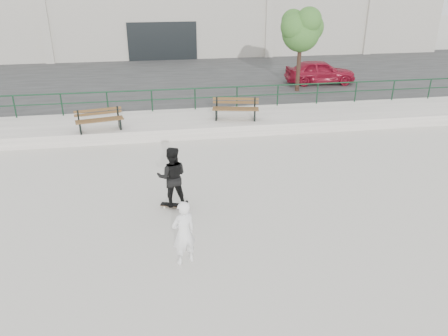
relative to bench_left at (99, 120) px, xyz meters
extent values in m
plane|color=beige|center=(3.15, -8.47, -0.93)|extent=(120.00, 120.00, 0.00)
cube|color=#BDB5AC|center=(3.15, 1.03, -0.68)|extent=(30.00, 3.00, 0.50)
cube|color=#303030|center=(3.15, 9.53, -0.68)|extent=(60.00, 14.00, 0.50)
cylinder|color=#143922|center=(3.15, 2.33, 0.57)|extent=(28.00, 0.06, 0.06)
cylinder|color=#143922|center=(3.15, 2.33, 0.12)|extent=(28.00, 0.05, 0.05)
cylinder|color=#143922|center=(-3.85, 2.33, 0.07)|extent=(0.06, 0.06, 1.00)
cylinder|color=#143922|center=(-1.85, 2.33, 0.07)|extent=(0.06, 0.06, 1.00)
cylinder|color=#143922|center=(0.15, 2.33, 0.07)|extent=(0.06, 0.06, 1.00)
cylinder|color=#143922|center=(2.15, 2.33, 0.07)|extent=(0.06, 0.06, 1.00)
cylinder|color=#143922|center=(4.15, 2.33, 0.07)|extent=(0.06, 0.06, 1.00)
cylinder|color=#143922|center=(6.15, 2.33, 0.07)|extent=(0.06, 0.06, 1.00)
cylinder|color=#143922|center=(8.15, 2.33, 0.07)|extent=(0.06, 0.06, 1.00)
cylinder|color=#143922|center=(10.15, 2.33, 0.07)|extent=(0.06, 0.06, 1.00)
cylinder|color=#143922|center=(12.15, 2.33, 0.07)|extent=(0.06, 0.06, 1.00)
cylinder|color=#143922|center=(14.15, 2.33, 0.07)|extent=(0.06, 0.06, 1.00)
cylinder|color=#143922|center=(16.15, 2.33, 0.07)|extent=(0.06, 0.06, 1.00)
cube|color=#BCB6A9|center=(3.15, 23.53, 3.07)|extent=(44.00, 16.00, 8.00)
cube|color=black|center=(3.15, 15.48, 0.67)|extent=(5.00, 0.15, 3.20)
cube|color=#BCB6A9|center=(-4.85, 15.43, 2.17)|extent=(0.60, 0.25, 6.20)
cube|color=#BCB6A9|center=(11.15, 15.43, 2.17)|extent=(0.60, 0.25, 6.20)
cube|color=#BCB6A9|center=(19.15, 15.43, 2.17)|extent=(0.60, 0.25, 6.20)
cube|color=brown|center=(0.05, -0.25, 0.02)|extent=(1.87, 0.52, 0.04)
cube|color=brown|center=(0.01, -0.07, 0.02)|extent=(1.87, 0.52, 0.04)
cube|color=brown|center=(-0.03, 0.12, 0.02)|extent=(1.87, 0.52, 0.04)
cube|color=brown|center=(-0.04, 0.20, 0.22)|extent=(1.86, 0.43, 0.10)
cube|color=brown|center=(-0.04, 0.20, 0.37)|extent=(1.86, 0.43, 0.10)
cube|color=black|center=(-0.76, -0.23, -0.21)|extent=(0.17, 0.53, 0.44)
cube|color=black|center=(-0.81, 0.04, 0.22)|extent=(0.07, 0.06, 0.44)
cube|color=black|center=(0.78, 0.10, -0.21)|extent=(0.17, 0.53, 0.44)
cube|color=black|center=(0.73, 0.36, 0.22)|extent=(0.07, 0.06, 0.44)
cube|color=brown|center=(5.70, 0.30, 0.05)|extent=(2.00, 0.55, 0.04)
cube|color=brown|center=(5.74, 0.50, 0.05)|extent=(2.00, 0.55, 0.04)
cube|color=brown|center=(5.78, 0.70, 0.05)|extent=(2.00, 0.55, 0.04)
cube|color=brown|center=(5.80, 0.79, 0.26)|extent=(1.98, 0.46, 0.11)
cube|color=brown|center=(5.80, 0.79, 0.42)|extent=(1.98, 0.46, 0.11)
cube|color=black|center=(4.92, 0.68, -0.20)|extent=(0.18, 0.56, 0.47)
cube|color=black|center=(4.98, 0.96, 0.26)|extent=(0.08, 0.07, 0.47)
cube|color=black|center=(6.56, 0.33, -0.20)|extent=(0.18, 0.56, 0.47)
cube|color=black|center=(6.62, 0.61, 0.26)|extent=(0.08, 0.07, 0.47)
cylinder|color=#432E21|center=(10.01, 4.97, 0.88)|extent=(0.22, 0.22, 2.63)
sphere|color=#285D22|center=(10.01, 4.97, 2.63)|extent=(1.97, 1.97, 1.97)
sphere|color=#285D22|center=(10.56, 5.30, 2.85)|extent=(1.53, 1.53, 1.53)
sphere|color=#285D22|center=(9.58, 4.76, 2.96)|extent=(1.42, 1.42, 1.42)
sphere|color=#285D22|center=(10.23, 4.54, 3.29)|extent=(1.31, 1.31, 1.31)
sphere|color=#285D22|center=(9.69, 5.41, 3.18)|extent=(1.20, 1.20, 1.20)
imported|color=maroon|center=(11.85, 6.46, 0.25)|extent=(4.10, 1.92, 1.36)
cube|color=black|center=(2.61, -6.09, -0.84)|extent=(0.80, 0.44, 0.02)
cube|color=brown|center=(2.61, -6.09, -0.86)|extent=(0.80, 0.44, 0.01)
cube|color=#A8A7AC|center=(2.37, -6.00, -0.89)|extent=(0.11, 0.17, 0.03)
cube|color=#A8A7AC|center=(2.86, -6.17, -0.89)|extent=(0.11, 0.17, 0.03)
cylinder|color=#F2E9CA|center=(2.34, -6.09, -0.90)|extent=(0.06, 0.04, 0.06)
cylinder|color=#F2E9CA|center=(2.40, -5.91, -0.90)|extent=(0.06, 0.04, 0.06)
cylinder|color=#F2E9CA|center=(2.83, -6.26, -0.90)|extent=(0.06, 0.04, 0.06)
cylinder|color=#F2E9CA|center=(2.89, -6.08, -0.90)|extent=(0.06, 0.04, 0.06)
imported|color=black|center=(2.61, -6.09, 0.08)|extent=(0.94, 0.76, 1.82)
imported|color=white|center=(2.72, -8.84, -0.10)|extent=(0.71, 0.60, 1.65)
camera|label=1|loc=(2.24, -17.59, 5.46)|focal=35.00mm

